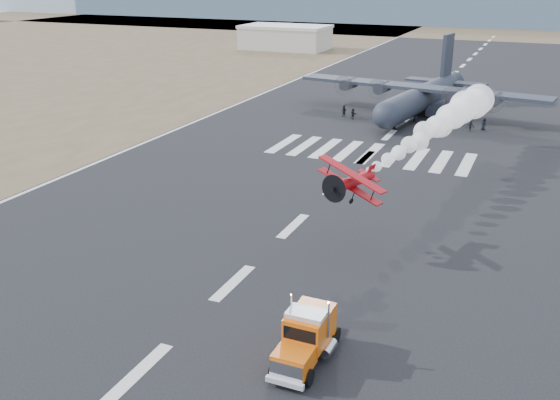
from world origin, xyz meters
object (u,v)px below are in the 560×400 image
Objects in this scene: crew_b at (344,111)px; crew_d at (445,118)px; semi_truck at (307,336)px; crew_c at (470,126)px; crew_h at (415,117)px; crew_a at (415,114)px; crew_f at (353,114)px; crew_g at (388,116)px; crew_e at (483,124)px; hangar_left at (285,37)px; transport_aircraft at (423,95)px; aerobatic_biplane at (352,182)px.

crew_b is 0.97× the size of crew_d.
semi_truck is 61.71m from crew_c.
crew_d is at bearing -142.71° from crew_h.
crew_f is (-9.06, -3.13, -0.07)m from crew_a.
crew_h reaches higher than crew_g.
crew_e reaches higher than crew_h.
crew_a is 11.05m from crew_b.
crew_g is at bearing -57.06° from hangar_left.
crew_h is (0.40, -7.02, -2.13)m from transport_aircraft.
aerobatic_biplane is at bearing -62.80° from crew_d.
hangar_left is 14.11× the size of crew_h.
crew_c is at bearing -23.50° from crew_g.
hangar_left reaches higher than crew_e.
aerobatic_biplane is 3.44× the size of crew_a.
crew_a is at bearing 96.42° from semi_truck.
crew_e is at bearing -50.22° from hangar_left.
crew_g is (-3.58, -2.48, -0.12)m from crew_a.
crew_e is (10.48, -2.31, 0.00)m from crew_a.
crew_d reaches higher than crew_g.
crew_d reaches higher than crew_e.
crew_h reaches higher than crew_f.
hangar_left is 91.56m from crew_g.
semi_truck is 4.54× the size of crew_c.
hangar_left reaches higher than crew_b.
crew_d is 1.12× the size of crew_f.
semi_truck reaches higher than crew_d.
transport_aircraft is 24.93× the size of crew_c.
crew_e is (21.28, 0.03, -0.01)m from crew_b.
hangar_left reaches higher than crew_h.
crew_b reaches higher than crew_c.
crew_f is (-13.73, -2.25, -0.10)m from crew_d.
crew_b is at bearing 106.05° from semi_truck.
aerobatic_biplane is at bearing -97.08° from crew_g.
crew_e is at bearing 21.85° from crew_b.
aerobatic_biplane is at bearing 98.48° from semi_truck.
crew_e is at bearing -27.34° from transport_aircraft.
crew_d is at bearing 59.90° from crew_a.
crew_h is at bearing -140.96° from crew_d.
crew_a is 0.96× the size of crew_d.
crew_b is 15.54m from crew_d.
transport_aircraft is at bearing -61.51° from crew_h.
crew_d is (-2.57, 64.63, -0.68)m from semi_truck.
transport_aircraft is at bearing 95.95° from semi_truck.
aerobatic_biplane is 3.71× the size of crew_f.
crew_a is 1.00× the size of crew_e.
crew_a is at bearing -163.77° from crew_d.
semi_truck is 64.09m from crew_h.
crew_f is (44.27, -77.47, -2.57)m from hangar_left.
crew_c is 17.92m from crew_f.
crew_e is (3.25, 63.20, -0.72)m from semi_truck.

